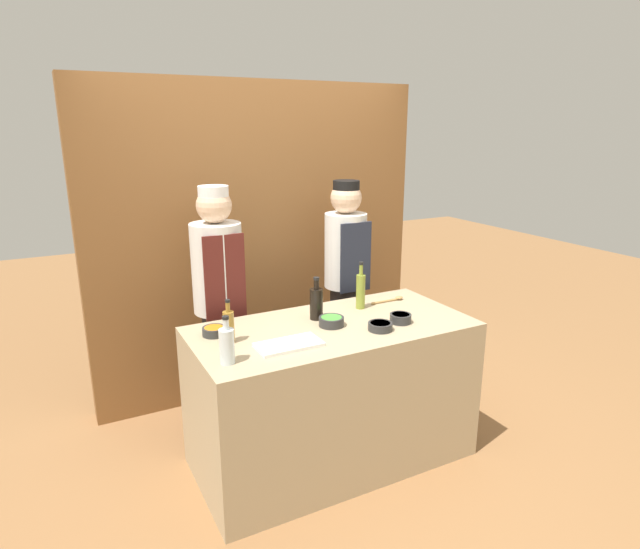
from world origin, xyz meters
TOP-DOWN VIEW (x-y plane):
  - ground_plane at (0.00, 0.00)m, footprint 14.00×14.00m
  - cabinet_wall at (0.00, 1.19)m, footprint 2.62×0.18m
  - counter at (0.00, 0.00)m, footprint 1.70×0.82m
  - sauce_bowl_orange at (-0.68, 0.18)m, footprint 0.13×0.13m
  - sauce_bowl_green at (-0.01, -0.00)m, footprint 0.15×0.15m
  - sauce_bowl_brown at (0.21, -0.20)m, footprint 0.14×0.14m
  - sauce_bowl_purple at (0.39, -0.15)m, footprint 0.13×0.13m
  - cutting_board at (-0.37, -0.16)m, footprint 0.36×0.19m
  - bottle_soy at (-0.03, 0.15)m, footprint 0.08×0.08m
  - bottle_oil at (0.32, 0.19)m, footprint 0.06×0.06m
  - bottle_vinegar at (-0.64, 0.04)m, footprint 0.06×0.06m
  - bottle_clear at (-0.73, -0.21)m, footprint 0.08×0.08m
  - wooden_spoon at (0.59, 0.22)m, footprint 0.25×0.04m
  - chef_left at (-0.49, 0.69)m, footprint 0.34×0.34m
  - chef_right at (0.49, 0.69)m, footprint 0.31×0.31m

SIDE VIEW (x-z plane):
  - ground_plane at x=0.00m, z-range 0.00..0.00m
  - counter at x=0.00m, z-range 0.00..0.91m
  - cutting_board at x=-0.37m, z-range 0.91..0.93m
  - wooden_spoon at x=0.59m, z-range 0.91..0.94m
  - sauce_bowl_brown at x=0.21m, z-range 0.91..0.96m
  - sauce_bowl_orange at x=-0.68m, z-range 0.91..0.96m
  - chef_left at x=-0.49m, z-range 0.09..1.80m
  - sauce_bowl_purple at x=0.39m, z-range 0.91..0.97m
  - sauce_bowl_green at x=-0.01m, z-range 0.91..0.97m
  - chef_right at x=0.49m, z-range 0.10..1.80m
  - bottle_vinegar at x=-0.64m, z-range 0.88..1.13m
  - bottle_clear at x=-0.73m, z-range 0.88..1.14m
  - bottle_soy at x=-0.03m, z-range 0.88..1.15m
  - bottle_oil at x=0.32m, z-range 0.88..1.19m
  - cabinet_wall at x=0.00m, z-range 0.00..2.40m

